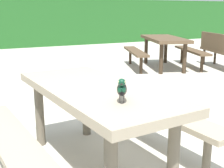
% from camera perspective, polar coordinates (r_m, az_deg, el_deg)
% --- Properties ---
extents(picnic_table_foreground, '(1.81, 1.85, 0.74)m').
position_cam_1_polar(picnic_table_foreground, '(2.60, -3.25, -4.46)').
color(picnic_table_foreground, gray).
rests_on(picnic_table_foreground, ground).
extents(bird_grackle, '(0.17, 0.26, 0.18)m').
position_cam_1_polar(bird_grackle, '(2.08, 1.86, -0.87)').
color(bird_grackle, black).
rests_on(bird_grackle, picnic_table_foreground).
extents(picnic_table_mid_left, '(2.16, 2.18, 0.74)m').
position_cam_1_polar(picnic_table_mid_left, '(7.42, 9.79, 7.26)').
color(picnic_table_mid_left, brown).
rests_on(picnic_table_mid_left, ground).
extents(park_bench_side, '(0.85, 1.47, 0.84)m').
position_cam_1_polar(park_bench_side, '(7.73, 19.40, 6.44)').
color(park_bench_side, brown).
rests_on(park_bench_side, ground).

